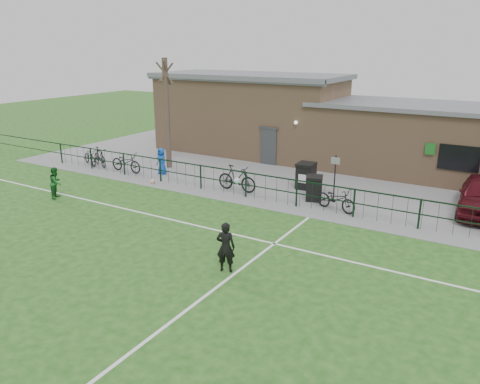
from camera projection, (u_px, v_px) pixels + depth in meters
The scene contains 20 objects.
ground at pixel (154, 276), 13.99m from camera, with size 90.00×90.00×0.00m, color #204E17.
paving_strip at pixel (322, 174), 25.02m from camera, with size 34.00×13.00×0.02m, color slate.
pitch_line_touch at pixel (273, 204), 20.36m from camera, with size 28.00×0.10×0.01m, color white.
pitch_line_mid at pixel (226, 232), 17.26m from camera, with size 28.00×0.10×0.01m, color white.
pitch_line_perp at pixel (209, 293), 13.00m from camera, with size 0.10×16.00×0.01m, color white.
perimeter_fence at pixel (276, 190), 20.35m from camera, with size 28.00×0.10×1.20m, color black.
bare_tree at pixel (167, 114), 25.62m from camera, with size 0.30×0.30×6.00m, color #423128.
wheelie_bin_left at pixel (306, 177), 22.40m from camera, with size 0.77×0.87×1.16m, color black.
wheelie_bin_right at pixel (314, 189), 20.71m from camera, with size 0.67×0.76×1.02m, color black.
sign_post at pixel (335, 177), 20.71m from camera, with size 0.06×0.06×2.00m, color black.
bicycle_a at pixel (90, 157), 26.89m from camera, with size 0.61×1.74×0.92m, color black.
bicycle_b at pixel (100, 157), 26.56m from camera, with size 0.51×1.80×1.08m, color black.
bicycle_c at pixel (126, 162), 25.36m from camera, with size 0.72×2.06×1.08m, color black.
bicycle_d at pixel (237, 178), 21.96m from camera, with size 0.58×2.04×1.23m, color black.
bicycle_e at pixel (336, 199), 19.39m from camera, with size 0.66×1.89×0.99m, color black.
spectator_child at pixel (162, 161), 24.88m from camera, with size 0.69×0.45×1.42m, color #1349B4.
goalkeeper_kick at pixel (226, 245), 14.14m from camera, with size 1.69×3.07×2.14m.
outfield_player at pixel (56, 183), 21.03m from camera, with size 0.69×0.54×1.42m, color #1B5F23.
ball_ground at pixel (153, 181), 23.35m from camera, with size 0.24×0.24×0.24m, color silver.
clubhouse at pixel (329, 124), 27.24m from camera, with size 24.25×5.40×4.96m.
Camera 1 is at (8.72, -9.46, 6.58)m, focal length 35.00 mm.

